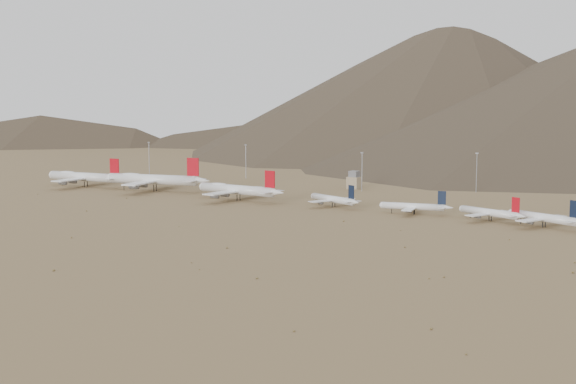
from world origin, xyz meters
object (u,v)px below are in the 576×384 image
Objects in this scene: widebody_centre at (154,179)px; control_tower at (354,181)px; narrowbody_a at (334,199)px; widebody_west at (85,177)px; widebody_east at (237,190)px; narrowbody_b at (415,207)px.

widebody_centre is 6.20× the size of control_tower.
narrowbody_a reaches higher than control_tower.
control_tower is at bearing 25.93° from widebody_centre.
widebody_centre is 137.34m from narrowbody_a.
narrowbody_a is (193.84, 6.42, -2.59)m from widebody_west.
widebody_east is 1.68× the size of narrowbody_b.
widebody_centre is (56.55, 7.68, 0.75)m from widebody_west.
narrowbody_b is (186.76, -2.08, -3.57)m from widebody_centre.
control_tower is (102.49, 84.78, -2.44)m from widebody_centre.
widebody_east is 1.64× the size of narrowbody_a.
widebody_centre reaches higher than narrowbody_b.
control_tower is (-34.81, 86.04, 0.90)m from narrowbody_a.
narrowbody_a is 3.28× the size of control_tower.
widebody_centre reaches higher than control_tower.
narrowbody_b reaches higher than control_tower.
narrowbody_a is 1.02× the size of narrowbody_b.
narrowbody_a is (137.29, -1.26, -3.34)m from widebody_centre.
narrowbody_a is at bearing -4.55° from widebody_west.
widebody_east reaches higher than narrowbody_b.
narrowbody_a is at bearing 9.14° from widebody_east.
widebody_centre is at bearing -140.40° from control_tower.
control_tower is (159.04, 92.46, -1.69)m from widebody_west.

